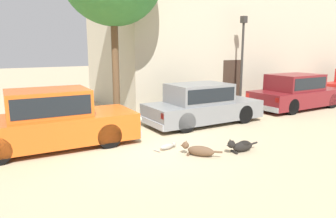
{
  "coord_description": "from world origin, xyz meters",
  "views": [
    {
      "loc": [
        -3.84,
        -7.1,
        2.6
      ],
      "look_at": [
        0.9,
        0.2,
        0.9
      ],
      "focal_mm": 33.04,
      "sensor_mm": 36.0,
      "label": 1
    }
  ],
  "objects_px": {
    "stray_dog_spotted": "(199,150)",
    "street_lamp": "(242,51)",
    "parked_sedan_third": "(296,91)",
    "stray_cat": "(168,146)",
    "parked_sedan_second": "(202,104)",
    "stray_dog_tan": "(241,146)",
    "parked_sedan_nearest": "(51,120)"
  },
  "relations": [
    {
      "from": "stray_dog_spotted",
      "to": "street_lamp",
      "type": "xyz_separation_m",
      "value": [
        5.5,
        3.95,
        2.38
      ]
    },
    {
      "from": "parked_sedan_third",
      "to": "stray_cat",
      "type": "distance_m",
      "value": 8.05
    },
    {
      "from": "stray_dog_spotted",
      "to": "stray_cat",
      "type": "relative_size",
      "value": 1.36
    },
    {
      "from": "parked_sedan_second",
      "to": "stray_cat",
      "type": "distance_m",
      "value": 3.18
    },
    {
      "from": "parked_sedan_third",
      "to": "stray_dog_tan",
      "type": "relative_size",
      "value": 4.67
    },
    {
      "from": "parked_sedan_nearest",
      "to": "stray_dog_tan",
      "type": "bearing_deg",
      "value": -32.98
    },
    {
      "from": "stray_dog_spotted",
      "to": "stray_cat",
      "type": "distance_m",
      "value": 0.92
    },
    {
      "from": "parked_sedan_nearest",
      "to": "parked_sedan_third",
      "type": "distance_m",
      "value": 10.34
    },
    {
      "from": "parked_sedan_second",
      "to": "parked_sedan_nearest",
      "type": "bearing_deg",
      "value": -178.08
    },
    {
      "from": "parked_sedan_third",
      "to": "stray_dog_tan",
      "type": "bearing_deg",
      "value": -153.77
    },
    {
      "from": "parked_sedan_nearest",
      "to": "parked_sedan_third",
      "type": "height_order",
      "value": "parked_sedan_nearest"
    },
    {
      "from": "parked_sedan_nearest",
      "to": "street_lamp",
      "type": "height_order",
      "value": "street_lamp"
    },
    {
      "from": "stray_dog_spotted",
      "to": "stray_dog_tan",
      "type": "height_order",
      "value": "stray_dog_tan"
    },
    {
      "from": "parked_sedan_third",
      "to": "stray_cat",
      "type": "height_order",
      "value": "parked_sedan_third"
    },
    {
      "from": "parked_sedan_second",
      "to": "street_lamp",
      "type": "height_order",
      "value": "street_lamp"
    },
    {
      "from": "parked_sedan_third",
      "to": "stray_dog_tan",
      "type": "xyz_separation_m",
      "value": [
        -6.38,
        -2.91,
        -0.59
      ]
    },
    {
      "from": "parked_sedan_nearest",
      "to": "stray_cat",
      "type": "xyz_separation_m",
      "value": [
        2.5,
        -1.82,
        -0.69
      ]
    },
    {
      "from": "stray_cat",
      "to": "parked_sedan_second",
      "type": "bearing_deg",
      "value": 28.8
    },
    {
      "from": "parked_sedan_nearest",
      "to": "stray_dog_tan",
      "type": "xyz_separation_m",
      "value": [
        3.97,
        -3.02,
        -0.6
      ]
    },
    {
      "from": "parked_sedan_third",
      "to": "stray_cat",
      "type": "bearing_deg",
      "value": -166.0
    },
    {
      "from": "parked_sedan_second",
      "to": "stray_dog_spotted",
      "type": "relative_size",
      "value": 4.83
    },
    {
      "from": "parked_sedan_third",
      "to": "stray_dog_spotted",
      "type": "height_order",
      "value": "parked_sedan_third"
    },
    {
      "from": "stray_cat",
      "to": "street_lamp",
      "type": "relative_size",
      "value": 0.17
    },
    {
      "from": "parked_sedan_third",
      "to": "stray_dog_spotted",
      "type": "xyz_separation_m",
      "value": [
        -7.48,
        -2.55,
        -0.61
      ]
    },
    {
      "from": "stray_dog_spotted",
      "to": "parked_sedan_second",
      "type": "bearing_deg",
      "value": -76.37
    },
    {
      "from": "parked_sedan_third",
      "to": "stray_dog_spotted",
      "type": "distance_m",
      "value": 7.92
    },
    {
      "from": "parked_sedan_third",
      "to": "stray_cat",
      "type": "relative_size",
      "value": 7.09
    },
    {
      "from": "parked_sedan_nearest",
      "to": "stray_dog_spotted",
      "type": "xyz_separation_m",
      "value": [
        2.86,
        -2.67,
        -0.62
      ]
    },
    {
      "from": "stray_dog_tan",
      "to": "street_lamp",
      "type": "bearing_deg",
      "value": -129.43
    },
    {
      "from": "stray_dog_spotted",
      "to": "stray_dog_tan",
      "type": "xyz_separation_m",
      "value": [
        1.1,
        -0.35,
        0.02
      ]
    },
    {
      "from": "parked_sedan_nearest",
      "to": "parked_sedan_second",
      "type": "height_order",
      "value": "parked_sedan_nearest"
    },
    {
      "from": "street_lamp",
      "to": "stray_cat",
      "type": "bearing_deg",
      "value": -152.08
    }
  ]
}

